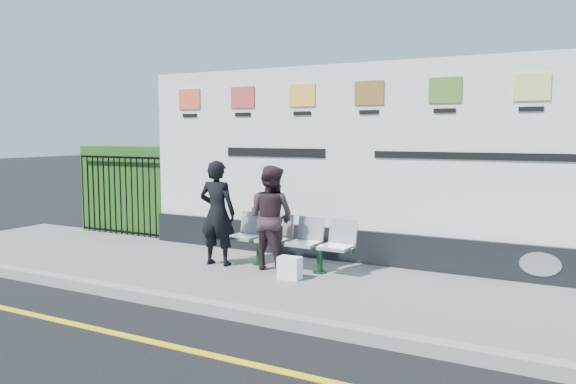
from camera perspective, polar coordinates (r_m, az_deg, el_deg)
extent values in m
plane|color=black|center=(5.73, -10.76, -15.39)|extent=(80.00, 80.00, 0.00)
cube|color=slate|center=(7.71, 1.13, -9.19)|extent=(14.00, 3.00, 0.12)
cube|color=gray|center=(6.46, -5.07, -12.13)|extent=(14.00, 0.18, 0.14)
cube|color=yellow|center=(5.73, -10.76, -15.35)|extent=(14.00, 0.10, 0.01)
cube|color=black|center=(8.65, 8.20, -5.46)|extent=(8.00, 0.30, 0.50)
cube|color=white|center=(8.49, 8.35, 4.52)|extent=(8.00, 0.14, 2.50)
cube|color=#224F17|center=(11.64, -15.10, 0.31)|extent=(2.35, 0.70, 1.70)
imported|color=black|center=(8.39, -7.20, -2.12)|extent=(0.61, 0.44, 1.56)
imported|color=#332125|center=(8.08, -1.74, -2.60)|extent=(0.80, 0.66, 1.50)
cube|color=black|center=(8.26, -1.49, -4.07)|extent=(0.26, 0.12, 0.20)
cube|color=white|center=(7.62, 0.18, -7.72)|extent=(0.30, 0.18, 0.30)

